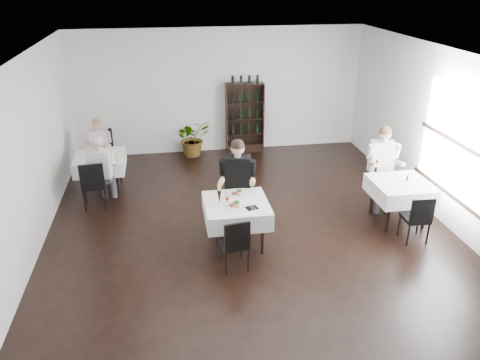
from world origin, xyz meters
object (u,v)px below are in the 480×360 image
object	(u,v)px
wine_shelf	(245,118)
main_table	(236,211)
potted_tree	(193,138)
diner_main	(237,179)

from	to	relation	value
wine_shelf	main_table	xyz separation A→B (m)	(-0.90, -4.31, -0.23)
wine_shelf	main_table	bearing A→B (deg)	-101.78
potted_tree	diner_main	size ratio (longest dim) A/B	0.56
wine_shelf	potted_tree	bearing A→B (deg)	-174.99
potted_tree	main_table	bearing A→B (deg)	-84.48
diner_main	wine_shelf	bearing A→B (deg)	78.13
main_table	potted_tree	bearing A→B (deg)	95.52
potted_tree	diner_main	distance (m)	3.72
diner_main	potted_tree	bearing A→B (deg)	98.03
main_table	potted_tree	size ratio (longest dim) A/B	1.14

